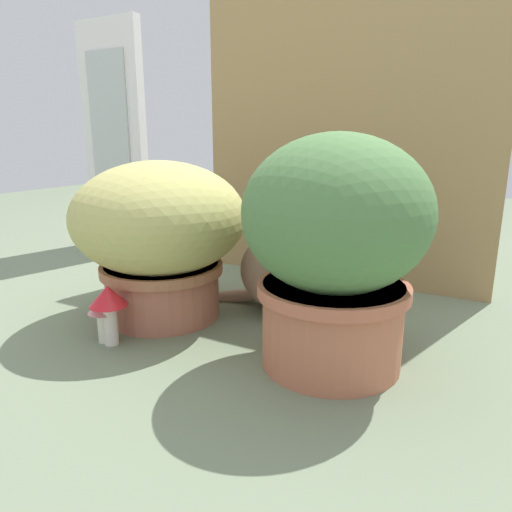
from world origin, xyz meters
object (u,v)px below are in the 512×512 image
grass_planter (160,232)px  cat (296,268)px  mushroom_ornament_red (109,302)px  leafy_planter (335,245)px  mushroom_ornament_pink (103,312)px

grass_planter → cat: (0.29, 0.19, -0.10)m
mushroom_ornament_red → cat: bearing=53.4°
mushroom_ornament_red → leafy_planter: bearing=17.8°
grass_planter → leafy_planter: bearing=-5.3°
grass_planter → mushroom_ornament_pink: 0.24m
leafy_planter → mushroom_ornament_pink: size_ratio=4.41×
leafy_planter → mushroom_ornament_pink: (-0.48, -0.15, -0.18)m
grass_planter → mushroom_ornament_pink: (-0.01, -0.19, -0.15)m
grass_planter → cat: 0.36m
mushroom_ornament_red → grass_planter: bearing=92.0°
grass_planter → mushroom_ornament_red: 0.23m
cat → mushroom_ornament_pink: 0.48m
leafy_planter → mushroom_ornament_pink: bearing=-163.3°
cat → mushroom_ornament_red: cat is taller
mushroom_ornament_red → mushroom_ornament_pink: size_ratio=1.31×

